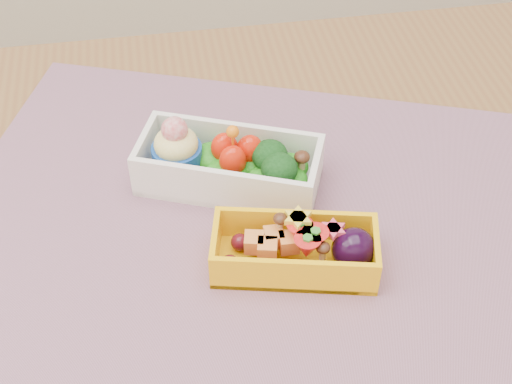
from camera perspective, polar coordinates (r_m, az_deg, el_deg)
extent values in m
cube|color=brown|center=(0.69, 1.16, -6.02)|extent=(1.20, 0.80, 0.04)
cube|color=gray|center=(0.70, -0.54, -2.61)|extent=(0.70, 0.62, 0.00)
cube|color=white|center=(0.72, -2.14, 2.15)|extent=(0.20, 0.14, 0.05)
ellipsoid|color=green|center=(0.73, -2.13, 1.74)|extent=(0.18, 0.12, 0.02)
cylinder|color=#1545A0|center=(0.73, -6.20, 2.58)|extent=(0.05, 0.05, 0.03)
sphere|color=red|center=(0.71, -6.43, 4.89)|extent=(0.03, 0.03, 0.03)
ellipsoid|color=red|center=(0.72, -2.50, 3.50)|extent=(0.03, 0.02, 0.03)
ellipsoid|color=red|center=(0.71, -1.84, 2.49)|extent=(0.03, 0.02, 0.03)
ellipsoid|color=red|center=(0.72, -0.49, 3.33)|extent=(0.03, 0.02, 0.03)
sphere|color=orange|center=(0.70, -1.85, 4.77)|extent=(0.01, 0.01, 0.01)
ellipsoid|color=black|center=(0.71, 1.10, 2.88)|extent=(0.04, 0.04, 0.03)
ellipsoid|color=black|center=(0.70, 1.85, 1.83)|extent=(0.04, 0.04, 0.03)
ellipsoid|color=#3F2111|center=(0.70, 3.64, 2.77)|extent=(0.02, 0.02, 0.01)
cube|color=#FFB90D|center=(0.65, 3.06, -4.61)|extent=(0.16, 0.10, 0.04)
ellipsoid|color=#500F19|center=(0.65, 0.36, -5.12)|extent=(0.08, 0.05, 0.02)
cube|color=#D76025|center=(0.65, 1.16, -3.99)|extent=(0.04, 0.04, 0.02)
cone|color=red|center=(0.64, 3.42, -3.26)|extent=(0.03, 0.03, 0.02)
cone|color=red|center=(0.64, 4.66, -3.87)|extent=(0.03, 0.03, 0.02)
cone|color=red|center=(0.63, 4.03, -4.43)|extent=(0.03, 0.03, 0.02)
cylinder|color=yellow|center=(0.64, 3.33, -2.07)|extent=(0.03, 0.03, 0.01)
cylinder|color=#E53F5B|center=(0.64, 6.10, -2.94)|extent=(0.02, 0.02, 0.01)
ellipsoid|color=#3F2111|center=(0.65, 1.90, -2.96)|extent=(0.01, 0.01, 0.01)
ellipsoid|color=#3F2111|center=(0.64, 5.27, -4.80)|extent=(0.01, 0.01, 0.01)
ellipsoid|color=black|center=(0.65, 7.68, -4.49)|extent=(0.04, 0.04, 0.04)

